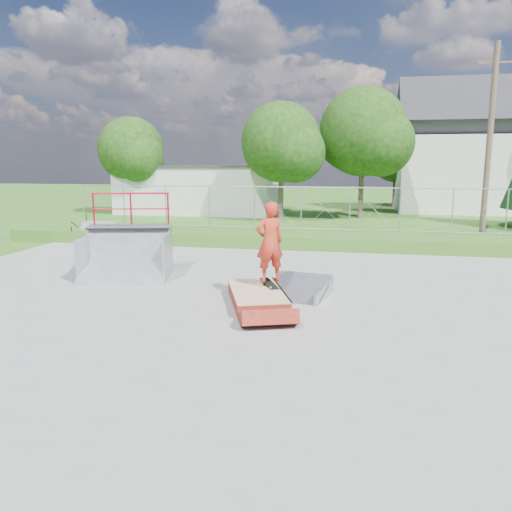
{
  "coord_description": "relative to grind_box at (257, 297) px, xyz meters",
  "views": [
    {
      "loc": [
        2.25,
        -10.34,
        3.3
      ],
      "look_at": [
        -0.05,
        1.11,
        1.1
      ],
      "focal_mm": 35.0,
      "sensor_mm": 36.0,
      "label": 1
    }
  ],
  "objects": [
    {
      "name": "skater",
      "position": [
        0.21,
        0.44,
        1.18
      ],
      "size": [
        0.84,
        0.77,
        1.92
      ],
      "primitive_type": "imported",
      "rotation": [
        0.0,
        0.0,
        3.72
      ],
      "color": "red",
      "rests_on": "grind_box"
    },
    {
      "name": "gable_house",
      "position": [
        8.95,
        25.24,
        3.66
      ],
      "size": [
        8.4,
        6.08,
        8.94
      ],
      "color": "white",
      "rests_on": "ground"
    },
    {
      "name": "grind_box",
      "position": [
        0.0,
        0.0,
        0.0
      ],
      "size": [
        1.91,
        2.67,
        0.36
      ],
      "rotation": [
        0.0,
        0.0,
        0.34
      ],
      "color": "maroon",
      "rests_on": "concrete_pad"
    },
    {
      "name": "utility_building_flat",
      "position": [
        -8.05,
        21.24,
        1.32
      ],
      "size": [
        10.0,
        6.0,
        3.0
      ],
      "primitive_type": "cube",
      "color": "white",
      "rests_on": "ground"
    },
    {
      "name": "tree_back_mid",
      "position": [
        5.16,
        27.1,
        3.45
      ],
      "size": [
        4.08,
        3.84,
        5.7
      ],
      "color": "brown",
      "rests_on": "ground"
    },
    {
      "name": "ground",
      "position": [
        -0.05,
        -0.76,
        -0.18
      ],
      "size": [
        120.0,
        120.0,
        0.0
      ],
      "primitive_type": "plane",
      "color": "#325F1B",
      "rests_on": "ground"
    },
    {
      "name": "tree_left_far",
      "position": [
        -11.82,
        19.09,
        3.75
      ],
      "size": [
        4.42,
        4.16,
        6.18
      ],
      "color": "brown",
      "rests_on": "ground"
    },
    {
      "name": "quarter_pipe",
      "position": [
        -4.2,
        1.88,
        1.02
      ],
      "size": [
        2.81,
        2.54,
        2.41
      ],
      "primitive_type": null,
      "rotation": [
        0.0,
        0.0,
        0.23
      ],
      "color": "gray",
      "rests_on": "concrete_pad"
    },
    {
      "name": "concrete_stairs",
      "position": [
        -8.55,
        7.94,
        0.22
      ],
      "size": [
        1.5,
        1.6,
        0.8
      ],
      "primitive_type": null,
      "color": "gray",
      "rests_on": "ground"
    },
    {
      "name": "concrete_pad",
      "position": [
        -0.05,
        -0.76,
        -0.16
      ],
      "size": [
        20.0,
        16.0,
        0.04
      ],
      "primitive_type": "cube",
      "color": "gray",
      "rests_on": "ground"
    },
    {
      "name": "flat_bank_ramp",
      "position": [
        0.84,
        0.86,
        0.04
      ],
      "size": [
        1.72,
        1.79,
        0.44
      ],
      "primitive_type": null,
      "rotation": [
        0.0,
        0.0,
        -0.22
      ],
      "color": "gray",
      "rests_on": "concrete_pad"
    },
    {
      "name": "utility_pole",
      "position": [
        7.45,
        11.24,
        3.82
      ],
      "size": [
        0.24,
        0.24,
        8.0
      ],
      "primitive_type": "cylinder",
      "color": "brown",
      "rests_on": "ground"
    },
    {
      "name": "tree_center",
      "position": [
        2.73,
        19.05,
        4.67
      ],
      "size": [
        5.44,
        5.12,
        7.6
      ],
      "color": "brown",
      "rests_on": "ground"
    },
    {
      "name": "skateboard",
      "position": [
        0.21,
        0.44,
        0.22
      ],
      "size": [
        0.6,
        0.79,
        0.13
      ],
      "primitive_type": "cube",
      "rotation": [
        0.14,
        0.0,
        0.55
      ],
      "color": "black",
      "rests_on": "grind_box"
    },
    {
      "name": "grass_berm",
      "position": [
        -0.05,
        8.74,
        0.07
      ],
      "size": [
        24.0,
        3.0,
        0.5
      ],
      "primitive_type": "cube",
      "color": "#325F1B",
      "rests_on": "ground"
    },
    {
      "name": "tree_left_near",
      "position": [
        -1.8,
        17.08,
        4.06
      ],
      "size": [
        4.76,
        4.48,
        6.65
      ],
      "color": "brown",
      "rests_on": "ground"
    },
    {
      "name": "chain_link_fence",
      "position": [
        -0.05,
        9.74,
        1.22
      ],
      "size": [
        20.0,
        0.06,
        1.8
      ],
      "primitive_type": null,
      "color": "#919599",
      "rests_on": "grass_berm"
    }
  ]
}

